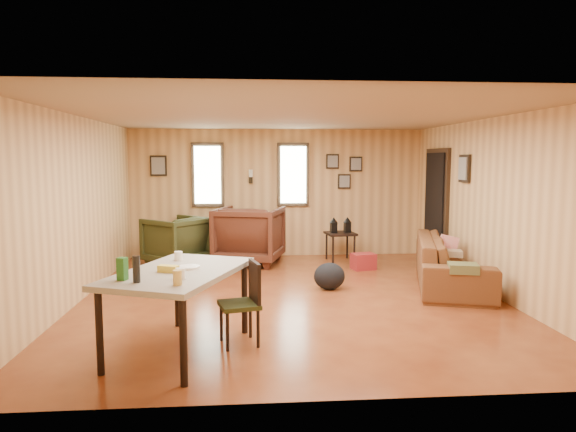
% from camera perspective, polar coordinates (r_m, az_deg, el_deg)
% --- Properties ---
extents(room, '(5.54, 6.04, 2.44)m').
position_cam_1_polar(room, '(7.05, 1.45, 1.15)').
color(room, brown).
rests_on(room, ground).
extents(sofa, '(1.38, 2.52, 0.95)m').
position_cam_1_polar(sofa, '(7.89, 17.80, -3.96)').
color(sofa, brown).
rests_on(sofa, ground).
extents(recliner_brown, '(1.32, 1.28, 1.12)m').
position_cam_1_polar(recliner_brown, '(9.08, -4.31, -1.81)').
color(recliner_brown, '#482215').
rests_on(recliner_brown, ground).
extents(recliner_green, '(1.24, 1.24, 0.94)m').
position_cam_1_polar(recliner_green, '(9.17, -12.27, -2.43)').
color(recliner_green, '#2F3518').
rests_on(recliner_green, ground).
extents(end_table, '(0.55, 0.50, 0.68)m').
position_cam_1_polar(end_table, '(9.47, -10.73, -2.67)').
color(end_table, black).
rests_on(end_table, ground).
extents(side_table, '(0.56, 0.56, 0.80)m').
position_cam_1_polar(side_table, '(9.34, 5.85, -1.68)').
color(side_table, black).
rests_on(side_table, ground).
extents(cooler, '(0.43, 0.35, 0.27)m').
position_cam_1_polar(cooler, '(8.72, 8.36, -5.02)').
color(cooler, maroon).
rests_on(cooler, ground).
extents(backpack, '(0.53, 0.46, 0.38)m').
position_cam_1_polar(backpack, '(7.33, 4.62, -6.68)').
color(backpack, black).
rests_on(backpack, ground).
extents(sofa_pillows, '(0.70, 1.56, 0.32)m').
position_cam_1_polar(sofa_pillows, '(7.44, 18.14, -4.43)').
color(sofa_pillows, brown).
rests_on(sofa_pillows, sofa).
extents(dining_table, '(1.44, 1.80, 1.03)m').
position_cam_1_polar(dining_table, '(4.99, -12.12, -6.71)').
color(dining_table, gray).
rests_on(dining_table, ground).
extents(dining_chair, '(0.46, 0.46, 0.83)m').
position_cam_1_polar(dining_chair, '(5.18, -4.76, -9.07)').
color(dining_chair, '#2F3518').
rests_on(dining_chair, ground).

